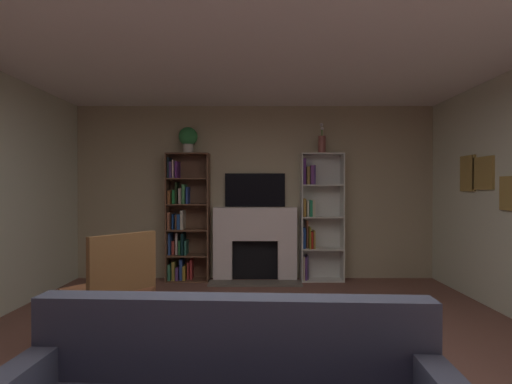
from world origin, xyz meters
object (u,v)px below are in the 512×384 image
(fireplace, at_px, (256,241))
(bookshelf_left, at_px, (185,221))
(tv, at_px, (256,190))
(vase_with_flowers, at_px, (323,143))
(armchair, at_px, (114,287))
(bookshelf_right, at_px, (318,216))
(potted_plant, at_px, (190,138))

(fireplace, relative_size, bookshelf_left, 0.71)
(fireplace, xyz_separation_m, tv, (0.00, 0.09, 0.78))
(vase_with_flowers, xyz_separation_m, armchair, (-2.28, -2.37, -1.56))
(tv, distance_m, vase_with_flowers, 1.24)
(bookshelf_left, bearing_deg, armchair, -94.62)
(armchair, bearing_deg, bookshelf_right, 47.56)
(vase_with_flowers, relative_size, armchair, 0.46)
(potted_plant, relative_size, armchair, 0.39)
(tv, relative_size, potted_plant, 2.32)
(fireplace, distance_m, bookshelf_right, 1.01)
(fireplace, bearing_deg, vase_with_flowers, -1.62)
(bookshelf_left, bearing_deg, bookshelf_right, 0.39)
(potted_plant, bearing_deg, bookshelf_left, 155.69)
(armchair, bearing_deg, bookshelf_left, 85.38)
(fireplace, xyz_separation_m, armchair, (-1.27, -2.40, -0.08))
(fireplace, relative_size, tv, 1.48)
(potted_plant, height_order, vase_with_flowers, vase_with_flowers)
(tv, distance_m, bookshelf_left, 1.18)
(bookshelf_right, distance_m, vase_with_flowers, 1.11)
(armchair, bearing_deg, fireplace, 62.04)
(bookshelf_left, height_order, bookshelf_right, same)
(fireplace, xyz_separation_m, bookshelf_left, (-1.08, 0.00, 0.31))
(armchair, bearing_deg, potted_plant, 83.63)
(bookshelf_right, bearing_deg, potted_plant, -178.66)
(bookshelf_left, height_order, armchair, bookshelf_left)
(vase_with_flowers, bearing_deg, tv, 173.22)
(fireplace, height_order, bookshelf_right, bookshelf_right)
(bookshelf_right, bearing_deg, fireplace, -178.97)
(potted_plant, xyz_separation_m, armchair, (-0.26, -2.37, -1.64))
(tv, bearing_deg, armchair, -117.08)
(bookshelf_left, distance_m, potted_plant, 1.26)
(bookshelf_left, relative_size, vase_with_flowers, 4.19)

